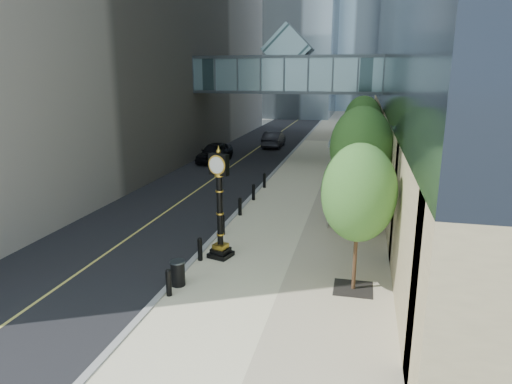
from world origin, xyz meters
TOP-DOWN VIEW (x-y plane):
  - ground at (0.00, 0.00)m, footprint 320.00×320.00m
  - road at (-7.00, 40.00)m, footprint 8.00×180.00m
  - sidewalk at (1.00, 40.00)m, footprint 8.00×180.00m
  - curb at (-3.00, 40.00)m, footprint 0.25×180.00m
  - skywalk at (-3.00, 28.00)m, footprint 17.00×4.20m
  - entrance_canopy at (3.48, 14.00)m, footprint 3.00×8.00m
  - bollard_row at (-2.70, 9.00)m, footprint 0.20×16.20m
  - street_trees at (3.60, 15.82)m, footprint 2.98×28.59m
  - street_clock at (-1.98, 4.76)m, footprint 1.07×1.07m
  - trash_bin at (-2.70, 1.83)m, footprint 0.68×0.68m
  - pedestrian at (2.29, 9.58)m, footprint 0.65×0.50m
  - car_near at (-8.96, 25.30)m, footprint 2.34×5.10m
  - car_far at (-5.48, 34.70)m, footprint 1.79×5.06m

SIDE VIEW (x-z plane):
  - ground at x=0.00m, z-range 0.00..0.00m
  - road at x=-7.00m, z-range 0.00..0.02m
  - sidewalk at x=1.00m, z-range 0.00..0.06m
  - curb at x=-3.00m, z-range 0.00..0.07m
  - bollard_row at x=-2.70m, z-range 0.06..0.96m
  - trash_bin at x=-2.70m, z-range 0.06..0.96m
  - pedestrian at x=2.29m, z-range 0.06..1.63m
  - car_far at x=-5.48m, z-range 0.02..1.68m
  - car_near at x=-8.96m, z-range 0.02..1.72m
  - street_clock at x=-1.98m, z-range -0.25..4.39m
  - street_trees at x=3.60m, z-range 0.78..6.91m
  - entrance_canopy at x=3.48m, z-range 2.00..6.38m
  - skywalk at x=-3.00m, z-range 4.81..10.61m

